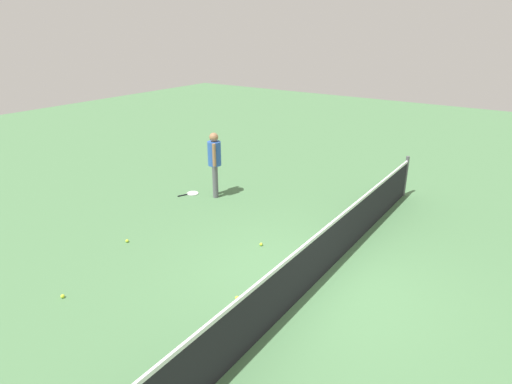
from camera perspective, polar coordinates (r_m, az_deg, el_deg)
The scene contains 9 objects.
ground_plane at distance 7.78m, azimuth 8.04°, elevation -11.73°, with size 40.00×40.00×0.00m, color #4C7A4C.
court_net at distance 7.52m, azimuth 8.24°, elevation -8.53°, with size 10.09×0.09×1.07m.
player_near_side at distance 11.06m, azimuth -5.54°, elevation 4.38°, with size 0.48×0.48×1.70m.
tennis_racket_near_player at distance 11.58m, azimuth -8.57°, elevation -0.19°, with size 0.60×0.41×0.03m.
tennis_ball_near_player at distance 7.96m, azimuth -24.36°, elevation -12.53°, with size 0.07×0.07×0.07m, color #C6E033.
tennis_ball_by_net at distance 10.37m, azimuth 13.33°, elevation -3.06°, with size 0.07×0.07×0.07m, color #C6E033.
tennis_ball_midcourt at distance 8.82m, azimuth 0.68°, elevation -6.97°, with size 0.07×0.07×0.07m, color #C6E033.
tennis_ball_baseline at distance 7.25m, azimuth -2.54°, elevation -13.91°, with size 0.07×0.07×0.07m, color #C6E033.
tennis_ball_stray_left at distance 9.35m, azimuth -16.79°, elevation -6.25°, with size 0.07×0.07×0.07m, color #C6E033.
Camera 1 is at (5.91, 2.79, 4.22)m, focal length 30.04 mm.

